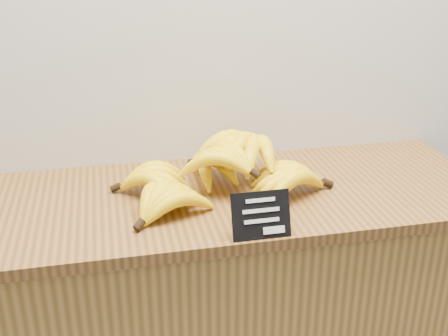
% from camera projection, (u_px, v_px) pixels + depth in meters
% --- Properties ---
extents(counter_top, '(1.45, 0.54, 0.03)m').
position_uv_depth(counter_top, '(220.00, 197.00, 1.49)').
color(counter_top, brown).
rests_on(counter_top, counter).
extents(chalkboard_sign, '(0.13, 0.04, 0.10)m').
position_uv_depth(chalkboard_sign, '(261.00, 215.00, 1.25)').
color(chalkboard_sign, black).
rests_on(chalkboard_sign, counter_top).
extents(banana_pile, '(0.57, 0.39, 0.13)m').
position_uv_depth(banana_pile, '(226.00, 169.00, 1.47)').
color(banana_pile, yellow).
rests_on(banana_pile, counter_top).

